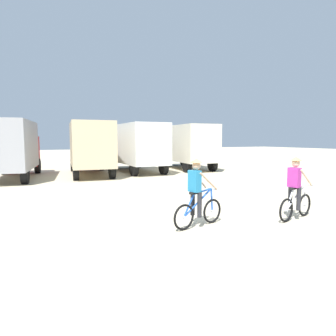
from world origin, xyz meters
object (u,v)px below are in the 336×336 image
(box_truck_white_box, at_px, (137,145))
(cyclist_orange_shirt, at_px, (197,196))
(box_truck_grey_hauler, at_px, (11,147))
(box_truck_tan_camper, at_px, (90,146))
(box_truck_cream_rv, at_px, (186,145))
(cyclist_cowboy_hat, at_px, (295,191))

(box_truck_white_box, bearing_deg, cyclist_orange_shirt, -103.77)
(box_truck_grey_hauler, distance_m, box_truck_tan_camper, 4.51)
(box_truck_grey_hauler, relative_size, box_truck_white_box, 1.04)
(box_truck_tan_camper, relative_size, box_truck_cream_rv, 1.01)
(box_truck_tan_camper, distance_m, box_truck_cream_rv, 7.54)
(box_truck_tan_camper, bearing_deg, box_truck_cream_rv, 5.21)
(box_truck_grey_hauler, distance_m, box_truck_cream_rv, 12.03)
(box_truck_cream_rv, bearing_deg, box_truck_white_box, -176.32)
(box_truck_white_box, xyz_separation_m, cyclist_cowboy_hat, (-0.29, -13.81, -1.03))
(box_truck_tan_camper, distance_m, cyclist_orange_shirt, 12.82)
(cyclist_orange_shirt, relative_size, cyclist_cowboy_hat, 1.00)
(cyclist_orange_shirt, height_order, cyclist_cowboy_hat, same)
(cyclist_orange_shirt, bearing_deg, box_truck_tan_camper, 90.54)
(box_truck_white_box, bearing_deg, cyclist_cowboy_hat, -91.21)
(box_truck_cream_rv, bearing_deg, box_truck_tan_camper, -174.79)
(box_truck_grey_hauler, distance_m, box_truck_white_box, 7.87)
(box_truck_cream_rv, relative_size, cyclist_cowboy_hat, 3.80)
(box_truck_white_box, distance_m, box_truck_cream_rv, 4.16)
(box_truck_cream_rv, bearing_deg, box_truck_grey_hauler, -176.82)
(box_truck_cream_rv, distance_m, cyclist_cowboy_hat, 14.80)
(box_truck_white_box, bearing_deg, box_truck_cream_rv, 3.68)
(box_truck_grey_hauler, relative_size, box_truck_cream_rv, 1.02)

